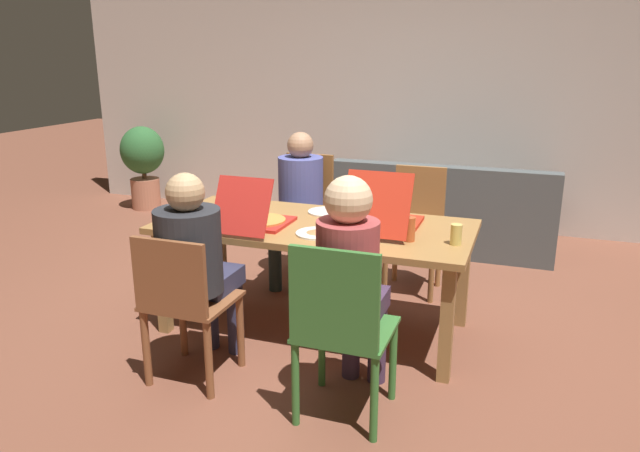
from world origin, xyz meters
TOP-DOWN VIEW (x-y plane):
  - ground_plane at (0.00, 0.00)m, footprint 20.00×20.00m
  - back_wall at (0.00, 2.81)m, footprint 7.69×0.12m
  - dining_table at (0.00, 0.00)m, footprint 1.97×0.92m
  - chair_0 at (0.48, -0.94)m, footprint 0.45×0.44m
  - person_0 at (0.48, -0.78)m, footprint 0.30×0.54m
  - chair_1 at (-0.43, 0.93)m, footprint 0.42×0.44m
  - person_1 at (-0.43, 0.78)m, footprint 0.35×0.55m
  - chair_2 at (-0.43, -0.87)m, footprint 0.45×0.42m
  - person_2 at (-0.43, -0.73)m, footprint 0.35×0.55m
  - chair_3 at (0.48, 0.93)m, footprint 0.40×0.39m
  - pizza_box_0 at (0.44, 0.08)m, footprint 0.39×0.58m
  - pizza_box_1 at (-0.32, -0.17)m, footprint 0.35×0.52m
  - plate_0 at (-0.78, 0.04)m, footprint 0.25×0.25m
  - plate_1 at (0.09, -0.21)m, footprint 0.26×0.26m
  - plate_2 at (-0.01, 0.28)m, footprint 0.26×0.26m
  - drinking_glass_0 at (0.19, 0.35)m, footprint 0.07×0.07m
  - drinking_glass_1 at (0.63, -0.15)m, footprint 0.07×0.07m
  - drinking_glass_2 at (0.90, -0.13)m, footprint 0.06×0.06m
  - couch at (0.53, 2.06)m, footprint 1.97×0.88m
  - potted_plant at (-2.95, 2.29)m, footprint 0.49×0.49m

SIDE VIEW (x-z plane):
  - ground_plane at x=0.00m, z-range 0.00..0.00m
  - couch at x=0.53m, z-range -0.12..0.69m
  - chair_2 at x=-0.43m, z-range 0.05..0.91m
  - chair_3 at x=0.48m, z-range 0.04..0.98m
  - chair_0 at x=0.48m, z-range 0.05..0.99m
  - chair_1 at x=-0.43m, z-range 0.04..1.02m
  - potted_plant at x=-2.95m, z-range 0.09..1.05m
  - dining_table at x=0.00m, z-range 0.28..1.01m
  - person_2 at x=-0.43m, z-range 0.11..1.27m
  - person_1 at x=-0.43m, z-range 0.11..1.28m
  - person_0 at x=0.48m, z-range 0.10..1.33m
  - plate_0 at x=-0.78m, z-range 0.72..0.73m
  - plate_2 at x=-0.01m, z-range 0.72..0.73m
  - plate_1 at x=0.09m, z-range 0.72..0.74m
  - pizza_box_1 at x=-0.32m, z-range 0.60..0.94m
  - pizza_box_0 at x=0.44m, z-range 0.58..0.96m
  - drinking_glass_2 at x=0.90m, z-range 0.72..0.84m
  - drinking_glass_0 at x=0.19m, z-range 0.72..0.86m
  - drinking_glass_1 at x=0.63m, z-range 0.72..0.86m
  - back_wall at x=0.00m, z-range 0.00..2.70m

